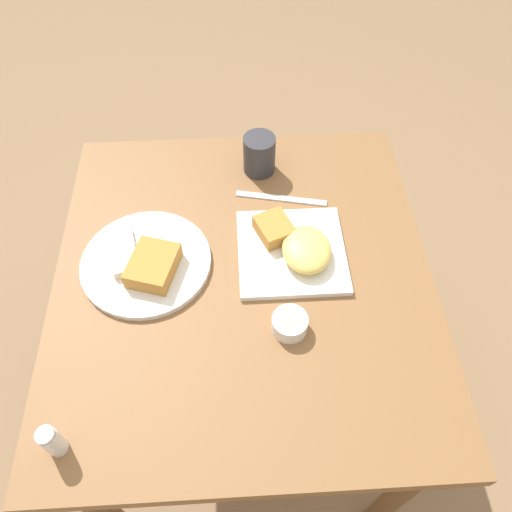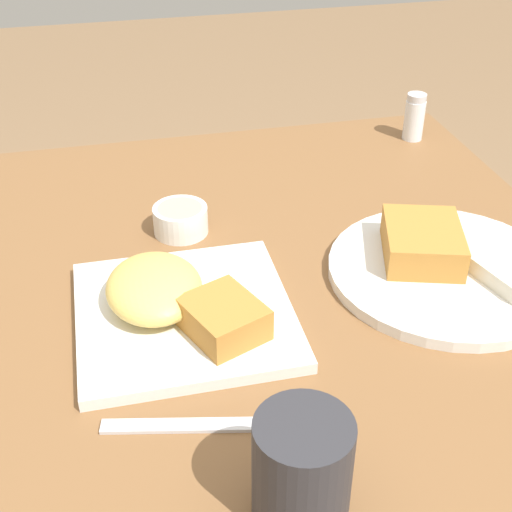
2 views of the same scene
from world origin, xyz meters
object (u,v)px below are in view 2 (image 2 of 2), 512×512
at_px(plate_oval_far, 444,264).
at_px(sauce_ramekin, 181,219).
at_px(coffee_mug, 302,470).
at_px(salt_shaker, 414,120).
at_px(plate_square_near, 178,305).
at_px(butter_knife, 220,425).

distance_m(plate_oval_far, sauce_ramekin, 0.34).
bearing_deg(coffee_mug, salt_shaker, 149.81).
distance_m(plate_square_near, salt_shaker, 0.59).
relative_size(salt_shaker, butter_knife, 0.36).
xyz_separation_m(salt_shaker, butter_knife, (0.56, -0.43, -0.03)).
xyz_separation_m(plate_square_near, coffee_mug, (0.27, 0.06, 0.03)).
height_order(sauce_ramekin, butter_knife, sauce_ramekin).
bearing_deg(butter_knife, coffee_mug, -53.87).
relative_size(plate_square_near, coffee_mug, 2.36).
xyz_separation_m(sauce_ramekin, butter_knife, (0.35, -0.01, -0.02)).
relative_size(plate_square_near, plate_oval_far, 0.83).
relative_size(plate_oval_far, sauce_ramekin, 3.93).
bearing_deg(sauce_ramekin, plate_square_near, -8.90).
relative_size(sauce_ramekin, coffee_mug, 0.72).
height_order(butter_knife, coffee_mug, coffee_mug).
xyz_separation_m(salt_shaker, coffee_mug, (0.66, -0.38, 0.02)).
bearing_deg(plate_oval_far, butter_knife, -59.63).
relative_size(plate_oval_far, salt_shaker, 3.63).
bearing_deg(butter_knife, salt_shaker, 64.23).
distance_m(plate_square_near, coffee_mug, 0.28).
bearing_deg(sauce_ramekin, butter_knife, -2.30).
bearing_deg(coffee_mug, plate_oval_far, 137.50).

